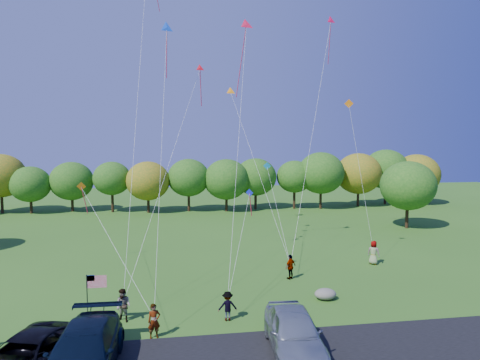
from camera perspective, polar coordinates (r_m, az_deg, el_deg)
The scene contains 14 objects.
ground at distance 23.43m, azimuth -4.56°, elevation -18.99°, with size 140.00×140.00×0.00m, color #31611B.
treeline at distance 57.13m, azimuth -7.81°, elevation 0.13°, with size 75.10×27.05×8.46m.
minivan_dark at distance 20.54m, azimuth -26.67°, elevation -20.44°, with size 2.74×5.93×1.65m, color black.
minivan_navy at distance 19.77m, azimuth -20.20°, elevation -20.83°, with size 2.68×6.59×1.91m, color black.
minivan_silver at distance 20.59m, azimuth 7.22°, elevation -19.44°, with size 2.27×5.63×1.92m, color #A5ADB0.
flyer_a at distance 22.33m, azimuth -11.38°, elevation -17.95°, with size 0.62×0.41×1.70m, color #4C4C59.
flyer_b at distance 24.46m, azimuth -15.31°, elevation -15.84°, with size 0.86×0.67×1.78m, color #4C4C59.
flyer_c at distance 23.87m, azimuth -1.67°, elevation -16.45°, with size 1.02×0.59×1.58m, color #4C4C59.
flyer_d at distance 30.61m, azimuth 6.75°, elevation -11.42°, with size 1.02×0.42×1.74m, color #4C4C59.
flyer_e at distance 35.43m, azimuth 17.38°, elevation -9.22°, with size 0.91×0.59×1.86m, color #4C4C59.
flag_assembly at distance 23.94m, azimuth -18.99°, elevation -13.36°, with size 1.02×0.66×2.76m.
boulder_near at distance 27.37m, azimuth 11.31°, elevation -14.69°, with size 1.34×1.05×0.67m, color gray.
boulder_far at distance 27.60m, azimuth 11.45°, elevation -14.73°, with size 0.92×0.77×0.48m, color gray.
kites_aloft at distance 37.09m, azimuth -2.67°, elevation 19.03°, with size 22.18×10.83×20.86m.
Camera 1 is at (-1.58, -21.33, 9.57)m, focal length 32.00 mm.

